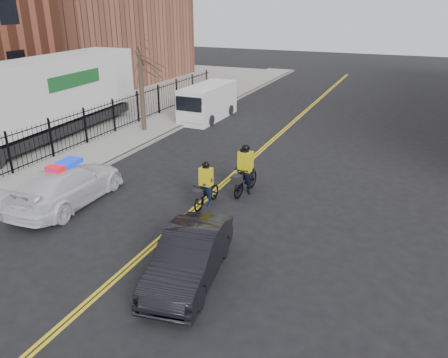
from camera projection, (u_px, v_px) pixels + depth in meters
ground at (171, 230)px, 15.00m from camera, size 120.00×120.00×0.00m
center_line_left at (250, 159)px, 21.82m from camera, size 0.10×60.00×0.01m
center_line_right at (253, 159)px, 21.76m from camera, size 0.10×60.00×0.01m
sidewalk at (126, 140)px, 24.55m from camera, size 3.00×60.00×0.15m
curb at (149, 143)px, 23.99m from camera, size 0.20×60.00×0.15m
iron_fence at (103, 121)px, 24.75m from camera, size 0.12×28.00×2.00m
warehouse_far at (84, 5)px, 41.27m from camera, size 14.00×18.00×14.00m
street_tree at (140, 72)px, 24.98m from camera, size 3.20×3.20×4.80m
police_cruiser at (67, 185)px, 16.71m from camera, size 2.46×5.38×1.68m
dark_sedan at (189, 257)px, 12.12m from camera, size 2.20×4.51×1.42m
cargo_van at (207, 103)px, 28.81m from camera, size 2.11×5.36×2.23m
semi_trailer at (42, 95)px, 23.97m from camera, size 3.70×14.31×4.41m
cyclist_near at (206, 190)px, 16.59m from camera, size 0.75×1.86×1.79m
cyclist_far at (245, 174)px, 17.59m from camera, size 1.00×2.11×2.10m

